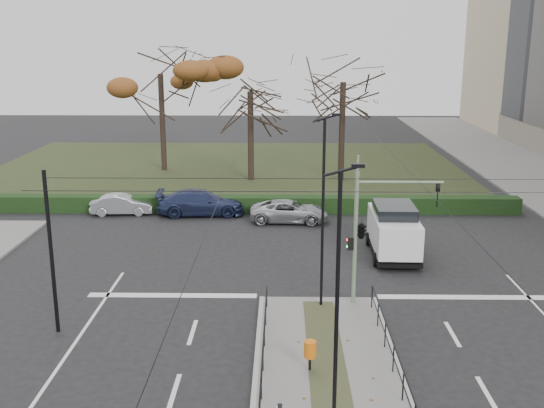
{
  "coord_description": "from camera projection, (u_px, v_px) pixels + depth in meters",
  "views": [
    {
      "loc": [
        -1.47,
        -19.1,
        10.29
      ],
      "look_at": [
        -1.92,
        8.39,
        3.17
      ],
      "focal_mm": 42.0,
      "sensor_mm": 36.0,
      "label": 1
    }
  ],
  "objects": [
    {
      "name": "streetlamp_median_near",
      "position": [
        338.0,
        306.0,
        15.79
      ],
      "size": [
        0.61,
        0.13,
        7.33
      ],
      "color": "black",
      "rests_on": "median_island"
    },
    {
      "name": "park",
      "position": [
        227.0,
        168.0,
        52.1
      ],
      "size": [
        38.0,
        26.0,
        0.1
      ],
      "primitive_type": "cube",
      "color": "#263018",
      "rests_on": "ground"
    },
    {
      "name": "parked_car_third",
      "position": [
        201.0,
        202.0,
        38.37
      ],
      "size": [
        5.37,
        2.46,
        1.52
      ],
      "primitive_type": "imported",
      "rotation": [
        0.0,
        0.0,
        1.63
      ],
      "color": "#21294D",
      "rests_on": "ground"
    },
    {
      "name": "hedge",
      "position": [
        208.0,
        204.0,
        39.02
      ],
      "size": [
        38.0,
        1.0,
        1.0
      ],
      "primitive_type": "cube",
      "color": "black",
      "rests_on": "ground"
    },
    {
      "name": "ground",
      "position": [
        326.0,
        360.0,
        21.05
      ],
      "size": [
        140.0,
        140.0,
        0.0
      ],
      "primitive_type": "plane",
      "color": "black",
      "rests_on": "ground"
    },
    {
      "name": "bare_tree_center",
      "position": [
        343.0,
        90.0,
        46.11
      ],
      "size": [
        7.64,
        7.64,
        9.57
      ],
      "color": "black",
      "rests_on": "park"
    },
    {
      "name": "median_island",
      "position": [
        331.0,
        400.0,
        18.61
      ],
      "size": [
        4.4,
        15.0,
        0.14
      ],
      "primitive_type": "cube",
      "color": "#64615F",
      "rests_on": "ground"
    },
    {
      "name": "parked_car_second",
      "position": [
        122.0,
        204.0,
        38.49
      ],
      "size": [
        3.8,
        1.61,
        1.22
      ],
      "primitive_type": "imported",
      "rotation": [
        0.0,
        0.0,
        1.66
      ],
      "color": "#9C9FA3",
      "rests_on": "ground"
    },
    {
      "name": "parked_car_fourth",
      "position": [
        289.0,
        211.0,
        36.91
      ],
      "size": [
        4.61,
        2.31,
        1.25
      ],
      "primitive_type": "imported",
      "rotation": [
        0.0,
        0.0,
        1.52
      ],
      "color": "#9C9FA3",
      "rests_on": "ground"
    },
    {
      "name": "streetlamp_median_far",
      "position": [
        323.0,
        211.0,
        24.12
      ],
      "size": [
        0.63,
        0.13,
        7.55
      ],
      "color": "black",
      "rests_on": "median_island"
    },
    {
      "name": "traffic_light",
      "position": [
        364.0,
        228.0,
        24.56
      ],
      "size": [
        3.62,
        2.04,
        5.32
      ],
      "color": "slate",
      "rests_on": "median_island"
    },
    {
      "name": "rust_tree",
      "position": [
        160.0,
        74.0,
        49.47
      ],
      "size": [
        9.32,
        9.32,
        9.99
      ],
      "color": "black",
      "rests_on": "park"
    },
    {
      "name": "catenary",
      "position": [
        325.0,
        247.0,
        21.75
      ],
      "size": [
        20.0,
        34.0,
        6.0
      ],
      "color": "black",
      "rests_on": "ground"
    },
    {
      "name": "white_van",
      "position": [
        394.0,
        229.0,
        30.96
      ],
      "size": [
        2.32,
        4.94,
        2.57
      ],
      "color": "silver",
      "rests_on": "ground"
    },
    {
      "name": "bare_tree_near",
      "position": [
        250.0,
        98.0,
        46.24
      ],
      "size": [
        6.19,
        6.19,
        8.7
      ],
      "color": "black",
      "rests_on": "park"
    },
    {
      "name": "median_railing",
      "position": [
        332.0,
        374.0,
        18.28
      ],
      "size": [
        4.14,
        13.24,
        0.92
      ],
      "color": "black",
      "rests_on": "median_island"
    },
    {
      "name": "litter_bin",
      "position": [
        310.0,
        350.0,
        19.95
      ],
      "size": [
        0.39,
        0.39,
        1.0
      ],
      "color": "black",
      "rests_on": "median_island"
    }
  ]
}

